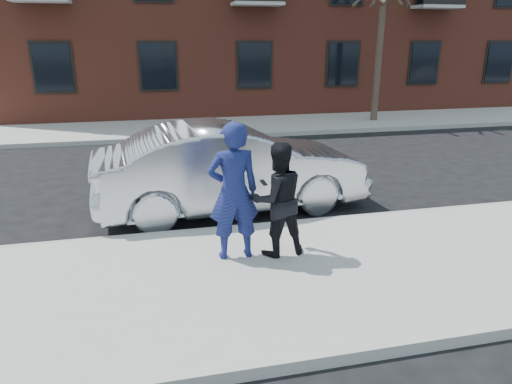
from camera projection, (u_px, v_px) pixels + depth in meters
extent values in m
plane|color=black|center=(431.00, 258.00, 7.02)|extent=(100.00, 100.00, 0.00)
cube|color=gray|center=(442.00, 261.00, 6.76)|extent=(50.00, 3.50, 0.15)
cube|color=#999691|center=(384.00, 217.00, 8.43)|extent=(50.00, 0.10, 0.15)
cube|color=gray|center=(262.00, 125.00, 17.39)|extent=(50.00, 3.50, 0.15)
cube|color=#999691|center=(274.00, 134.00, 15.73)|extent=(50.00, 0.10, 0.15)
cube|color=black|center=(53.00, 68.00, 16.71)|extent=(1.30, 0.06, 1.70)
cube|color=black|center=(343.00, 64.00, 19.10)|extent=(1.30, 0.06, 1.70)
cube|color=black|center=(499.00, 62.00, 20.69)|extent=(1.30, 0.06, 1.70)
cylinder|color=#35271F|center=(378.00, 65.00, 17.41)|extent=(0.26, 0.26, 4.20)
imported|color=#B7BABF|center=(231.00, 168.00, 8.74)|extent=(5.29, 2.26, 1.70)
imported|color=navy|center=(233.00, 192.00, 6.43)|extent=(0.75, 0.51, 2.00)
cube|color=black|center=(226.00, 168.00, 6.53)|extent=(0.08, 0.13, 0.08)
imported|color=black|center=(277.00, 200.00, 6.58)|extent=(0.88, 0.72, 1.69)
cube|color=black|center=(264.00, 183.00, 6.63)|extent=(0.10, 0.15, 0.06)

